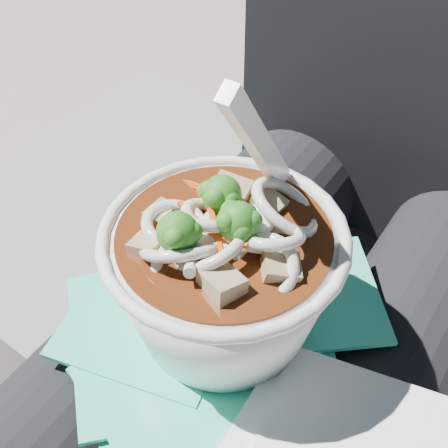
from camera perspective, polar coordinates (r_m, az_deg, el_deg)
The scene contains 5 objects.
stone_ledge at distance 0.90m, azimuth 7.98°, elevation -16.78°, with size 1.00×0.50×0.48m, color slate.
lap at distance 0.56m, azimuth 3.94°, elevation -12.72°, with size 0.33×0.48×0.14m.
person_body at distance 0.60m, azimuth 8.52°, elevation -5.36°, with size 0.34×0.94×1.02m.
plastic_bag at distance 0.47m, azimuth -1.12°, elevation -11.34°, with size 0.27×0.31×0.01m.
udon_bowl at distance 0.43m, azimuth -0.01°, elevation -4.24°, with size 0.21×0.21×0.21m.
Camera 1 is at (0.14, -0.28, 1.02)m, focal length 50.00 mm.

